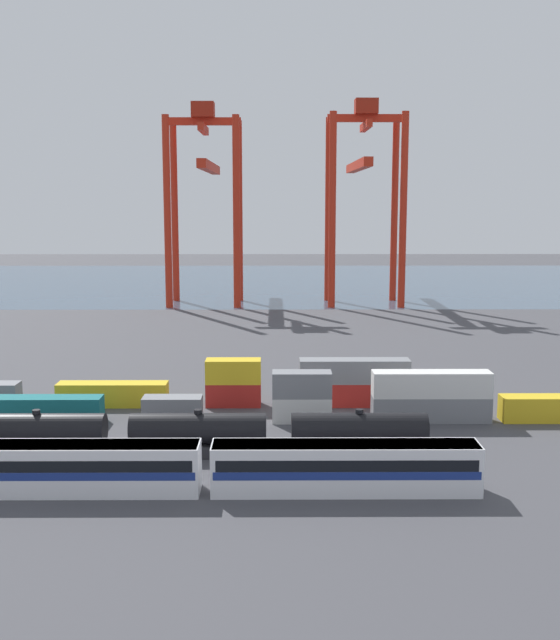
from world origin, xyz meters
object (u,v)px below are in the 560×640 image
Objects in this scene: gantry_crane_central at (363,182)px; shipping_container_9 at (234,394)px; shipping_container_2 at (302,409)px; passenger_train at (206,466)px; freight_tank_row at (198,434)px; gantry_crane_west at (206,183)px.

shipping_container_9 is at bearing -105.23° from gantry_crane_central.
gantry_crane_central is (16.67, 94.26, 25.34)m from shipping_container_2.
passenger_train reaches higher than shipping_container_9.
passenger_train is 1.04× the size of freight_tank_row.
gantry_crane_west is at bearing 100.83° from shipping_container_2.
freight_tank_row is at bearing 99.38° from passenger_train.
passenger_train is 0.98× the size of gantry_crane_west.
freight_tank_row is at bearing -97.56° from shipping_container_9.
shipping_container_2 is at bearing 67.25° from passenger_train.
shipping_container_9 is at bearing 82.44° from freight_tank_row.
gantry_crane_west is 34.73m from gantry_crane_central.
freight_tank_row is at bearing -132.21° from shipping_container_2.
passenger_train is 8.90m from freight_tank_row.
passenger_train reaches higher than shipping_container_2.
shipping_container_2 is 1.00× the size of shipping_container_9.
shipping_container_2 is at bearing -79.17° from gantry_crane_west.
freight_tank_row is 110.80m from gantry_crane_central.
freight_tank_row is 14.22m from shipping_container_2.
freight_tank_row is 6.72× the size of shipping_container_9.
freight_tank_row is (-1.45, 8.78, -0.20)m from passenger_train.
passenger_train is at bearing -102.30° from gantry_crane_central.
shipping_container_9 is 92.42m from gantry_crane_west.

